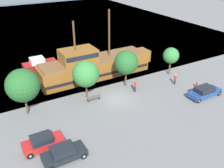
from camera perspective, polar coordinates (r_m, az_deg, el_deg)
ground_plane at (r=33.79m, az=1.33°, el=-3.26°), size 160.00×160.00×0.00m
water_surface at (r=72.53m, az=-17.38°, el=12.42°), size 80.00×80.00×0.00m
pirate_ship at (r=39.33m, az=-4.25°, el=4.26°), size 18.95×4.60×10.18m
moored_boat_dockside at (r=44.21m, az=-16.21°, el=4.36°), size 5.60×2.55×1.96m
parked_car_curb_front at (r=36.11m, az=20.39°, el=-1.68°), size 4.86×1.92×1.45m
parked_car_curb_mid at (r=24.62m, az=-10.95°, el=-15.30°), size 4.13×1.93×1.45m
parked_car_curb_rear at (r=26.24m, az=-15.51°, el=-12.71°), size 4.01×1.85×1.50m
fire_hydrant at (r=38.43m, az=18.77°, el=-0.12°), size 0.42×0.25×0.76m
bench_promenade_east at (r=33.08m, az=-4.15°, el=-3.17°), size 1.76×0.45×0.85m
pedestrian_walking_near at (r=38.17m, az=14.24°, el=1.08°), size 0.32×0.32×1.67m
pedestrian_walking_far at (r=35.04m, az=5.31°, el=-0.47°), size 0.32×0.32×1.79m
tree_row_east at (r=30.38m, az=-19.74°, el=-0.31°), size 3.93×3.93×5.89m
tree_row_mideast at (r=32.55m, az=-6.03°, el=2.29°), size 3.52×3.52×5.27m
tree_row_midwest at (r=35.38m, az=3.27°, el=4.91°), size 3.44×3.44×5.45m
tree_row_west at (r=40.52m, az=13.33°, el=6.33°), size 2.52×2.52×4.44m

